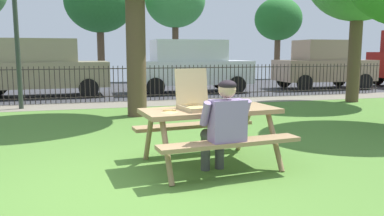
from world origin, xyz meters
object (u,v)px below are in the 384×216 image
Objects in this scene: picnic_table_foreground at (210,121)px; pizza_box_open at (197,102)px; adult_at_table at (224,124)px; far_tree_center at (99,2)px; parked_car_far_right at (324,64)px; far_tree_right at (278,20)px; parked_car_center at (40,67)px; parked_car_right at (190,66)px; lamp_post_walkway at (15,11)px; far_tree_midright at (175,1)px; pizza_slice_on_table at (170,112)px.

pizza_box_open is at bearing 175.64° from picnic_table_foreground.
adult_at_table is 0.21× the size of far_tree_center.
parked_car_far_right is 7.64m from far_tree_right.
far_tree_right is (9.48, 16.16, 2.79)m from picnic_table_foreground.
parked_car_right is at bearing 0.01° from parked_car_center.
lamp_post_walkway is at bearing -142.17° from far_tree_right.
lamp_post_walkway is 0.90× the size of far_tree_right.
lamp_post_walkway reaches higher than parked_car_right.
far_tree_midright reaches higher than adult_at_table.
pizza_slice_on_table is at bearing 148.36° from adult_at_table.
pizza_box_open is 0.14× the size of parked_car_right.
far_tree_midright is at bearing 77.97° from pizza_box_open.
far_tree_midright is (3.26, 16.16, 3.65)m from picnic_table_foreground.
picnic_table_foreground is 0.34× the size of far_tree_midright.
adult_at_table is 17.36m from far_tree_midright.
lamp_post_walkway is 0.74× the size of far_tree_center.
pizza_slice_on_table is at bearing -67.22° from lamp_post_walkway.
parked_car_right is (2.76, 9.23, 0.23)m from pizza_slice_on_table.
far_tree_center is at bearing 180.00° from far_tree_right.
lamp_post_walkway is at bearing -94.49° from parked_car_center.
picnic_table_foreground is 0.34× the size of far_tree_center.
far_tree_right is (6.22, 0.00, -0.86)m from far_tree_midright.
lamp_post_walkway is 11.98m from far_tree_midright.
far_tree_midright is (4.01, 0.00, 0.18)m from far_tree_center.
picnic_table_foreground is 0.46× the size of lamp_post_walkway.
far_tree_midright is at bearing 76.75° from pizza_slice_on_table.
far_tree_right is at bearing 29.49° from parked_car_center.
parked_car_far_right is (7.88, 9.58, 0.35)m from adult_at_table.
parked_car_far_right reaches higher than picnic_table_foreground.
far_tree_center is (-0.75, 16.67, 3.42)m from adult_at_table.
parked_car_center and parked_car_right have the same top height.
lamp_post_walkway is 3.22m from parked_car_center.
picnic_table_foreground is 0.42× the size of far_tree_right.
pizza_slice_on_table is (-0.58, -0.14, 0.18)m from picnic_table_foreground.
parked_car_far_right is (5.71, -0.00, 0.01)m from parked_car_right.
pizza_box_open is at bearing 21.54° from pizza_slice_on_table.
far_tree_midright is at bearing 78.59° from picnic_table_foreground.
far_tree_right is (10.06, 16.31, 2.61)m from pizza_slice_on_table.
parked_car_center reaches higher than picnic_table_foreground.
adult_at_table is (0.00, -0.50, 0.06)m from picnic_table_foreground.
far_tree_right reaches higher than adult_at_table.
far_tree_center reaches higher than parked_car_far_right.
parked_car_right is at bearing -98.68° from far_tree_midright.
lamp_post_walkway is at bearing -104.28° from far_tree_center.
pizza_box_open is at bearing 109.35° from adult_at_table.
parked_car_center is (-2.87, 9.07, 0.14)m from pizza_box_open.
far_tree_midright is at bearing 0.00° from far_tree_center.
far_tree_midright is at bearing 81.32° from parked_car_right.
parked_car_center is 10.03m from far_tree_midright.
pizza_box_open reaches higher than adult_at_table.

